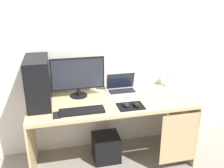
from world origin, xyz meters
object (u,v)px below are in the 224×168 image
Objects in this scene: keyboard at (82,111)px; subwoofer at (106,147)px; laptop at (122,88)px; speaker at (169,79)px; mouse_right at (136,105)px; mouse_left at (126,104)px; monitor at (78,76)px; pc_tower at (38,82)px; cell_phone at (57,115)px.

keyboard is 1.44× the size of subwoofer.
speaker is (0.59, 0.03, 0.05)m from laptop.
mouse_left is at bearing 165.26° from mouse_right.
mouse_left is (0.42, -0.35, -0.21)m from monitor.
speaker is 1.16m from keyboard.
laptop is at bearing 38.52° from keyboard.
speaker is 1.08m from subwoofer.
pc_tower is 1.41× the size of laptop.
monitor is 1.92× the size of subwoofer.
mouse_right is at bearing -43.78° from subwoofer.
monitor reaches higher than laptop.
subwoofer is at bearing 27.02° from cell_phone.
pc_tower is at bearing 163.20° from mouse_left.
cell_phone is (-0.76, -0.01, -0.02)m from mouse_right.
pc_tower is 0.41m from monitor.
pc_tower is at bearing -171.81° from laptop.
keyboard is at bearing -177.35° from mouse_left.
speaker is at bearing 2.61° from monitor.
laptop reaches higher than speaker.
mouse_right reaches higher than subwoofer.
cell_phone is at bearing -161.36° from speaker.
mouse_right is 0.71m from subwoofer.
cell_phone is (0.15, -0.29, -0.23)m from pc_tower.
monitor is 1.33× the size of keyboard.
mouse_left is (0.81, -0.25, -0.22)m from pc_tower.
laptop is 0.83m from cell_phone.
subwoofer is at bearing -144.56° from laptop.
mouse_left reaches higher than subwoofer.
laptop is 3.51× the size of mouse_right.
pc_tower reaches higher than mouse_right.
cell_phone is 0.83m from subwoofer.
monitor is 1.66× the size of laptop.
pc_tower reaches higher than mouse_left.
laptop is at bearing 35.44° from subwoofer.
pc_tower is 0.97m from mouse_right.
keyboard reaches higher than cell_phone.
monitor is 0.59m from mouse_left.
pc_tower reaches higher than monitor.
monitor is 5.81× the size of mouse_left.
pc_tower is at bearing 145.16° from keyboard.
monitor reaches higher than speaker.
mouse_right is at bearing -16.59° from pc_tower.
keyboard is at bearing 179.46° from mouse_right.
cell_phone is at bearing -150.29° from laptop.
speaker is at bearing 6.07° from pc_tower.
monitor is 2.84× the size of speaker.
cell_phone is at bearing -175.03° from keyboard.
mouse_right is at bearing 1.13° from cell_phone.
laptop reaches higher than keyboard.
mouse_left is 1.00× the size of mouse_right.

